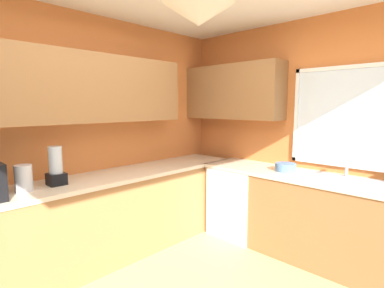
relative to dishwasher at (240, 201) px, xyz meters
name	(u,v)px	position (x,y,z in m)	size (l,w,h in m)	color
room_shell	(175,82)	(0.02, -1.12, 1.42)	(3.70, 4.11, 2.66)	#D17238
counter_run_left	(93,221)	(-0.66, -1.65, 0.02)	(0.65, 3.72, 0.90)	olive
counter_run_back	(324,220)	(1.03, 0.03, 0.02)	(2.79, 0.65, 0.90)	olive
dishwasher	(240,201)	(0.00, 0.00, 0.00)	(0.60, 0.60, 0.85)	white
kettle	(24,178)	(-0.64, -2.27, 0.59)	(0.14, 0.14, 0.23)	#B7B7BC
sink_assembly	(341,179)	(1.17, 0.04, 0.48)	(0.67, 0.40, 0.19)	#9EA0A5
bowl	(285,167)	(0.58, 0.03, 0.52)	(0.23, 0.23, 0.09)	#4C7099
blender_appliance	(56,168)	(-0.66, -1.99, 0.63)	(0.15, 0.15, 0.36)	black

